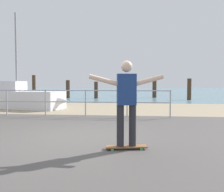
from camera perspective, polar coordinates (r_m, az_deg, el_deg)
ground_plane at (r=5.08m, az=-10.68°, el=-11.96°), size 24.00×10.00×0.04m
beach_strip at (r=12.84m, az=-0.25°, el=-2.83°), size 24.00×6.00×0.04m
sea_surface at (r=40.74m, az=4.17°, el=1.17°), size 72.00×50.00×0.04m
railing_fence at (r=10.31m, az=-19.25°, el=-0.55°), size 11.23×0.05×1.05m
sailboat at (r=13.35m, az=-19.56°, el=-0.54°), size 5.06×2.43×4.88m
skateboard at (r=4.92m, az=3.33°, el=-11.59°), size 0.82×0.35×0.08m
skateboarder at (r=4.77m, az=3.36°, el=-0.48°), size 1.44×0.37×1.65m
groyne_post_0 at (r=21.20m, az=-17.56°, el=1.98°), size 0.28×0.28×1.95m
groyne_post_1 at (r=21.55m, az=-10.13°, el=1.55°), size 0.34×0.34×1.55m
groyne_post_2 at (r=20.84m, az=-3.69°, el=1.37°), size 0.32×0.32×1.42m
groyne_post_3 at (r=24.53m, az=3.63°, el=1.77°), size 0.34×0.34×1.55m
groyne_post_4 at (r=22.15m, az=9.77°, el=2.01°), size 0.36×0.36×1.87m
groyne_post_5 at (r=19.89m, az=17.38°, el=1.49°), size 0.31×0.31×1.65m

